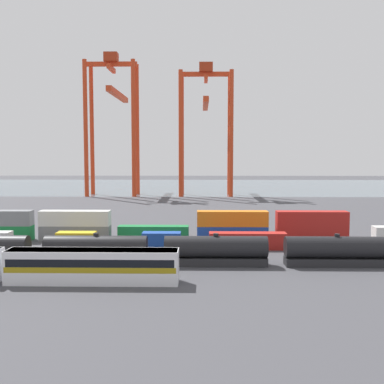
{
  "coord_description": "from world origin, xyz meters",
  "views": [
    {
      "loc": [
        9.17,
        -72.33,
        14.82
      ],
      "look_at": [
        7.03,
        34.35,
        6.09
      ],
      "focal_mm": 42.67,
      "sensor_mm": 36.0,
      "label": 1
    }
  ],
  "objects_px": {
    "passenger_train": "(4,264)",
    "freight_tank_row": "(156,250)",
    "gantry_crane_west": "(113,110)",
    "shipping_container_4": "(248,241)",
    "shipping_container_8": "(75,233)",
    "shipping_container_13": "(312,234)",
    "shipping_container_10": "(154,233)",
    "gantry_crane_central": "(206,117)"
  },
  "relations": [
    {
      "from": "shipping_container_8",
      "to": "shipping_container_13",
      "type": "height_order",
      "value": "same"
    },
    {
      "from": "freight_tank_row",
      "to": "gantry_crane_central",
      "type": "xyz_separation_m",
      "value": [
        7.76,
        107.56,
        26.68
      ]
    },
    {
      "from": "freight_tank_row",
      "to": "shipping_container_10",
      "type": "height_order",
      "value": "freight_tank_row"
    },
    {
      "from": "freight_tank_row",
      "to": "shipping_container_8",
      "type": "bearing_deg",
      "value": 132.18
    },
    {
      "from": "freight_tank_row",
      "to": "gantry_crane_west",
      "type": "height_order",
      "value": "gantry_crane_west"
    },
    {
      "from": "freight_tank_row",
      "to": "gantry_crane_central",
      "type": "relative_size",
      "value": 1.31
    },
    {
      "from": "gantry_crane_west",
      "to": "passenger_train",
      "type": "bearing_deg",
      "value": -85.44
    },
    {
      "from": "passenger_train",
      "to": "shipping_container_4",
      "type": "height_order",
      "value": "passenger_train"
    },
    {
      "from": "freight_tank_row",
      "to": "shipping_container_4",
      "type": "height_order",
      "value": "freight_tank_row"
    },
    {
      "from": "passenger_train",
      "to": "freight_tank_row",
      "type": "height_order",
      "value": "freight_tank_row"
    },
    {
      "from": "shipping_container_4",
      "to": "shipping_container_13",
      "type": "height_order",
      "value": "same"
    },
    {
      "from": "shipping_container_4",
      "to": "gantry_crane_west",
      "type": "relative_size",
      "value": 0.24
    },
    {
      "from": "freight_tank_row",
      "to": "shipping_container_8",
      "type": "relative_size",
      "value": 5.14
    },
    {
      "from": "shipping_container_8",
      "to": "gantry_crane_central",
      "type": "height_order",
      "value": "gantry_crane_central"
    },
    {
      "from": "shipping_container_10",
      "to": "shipping_container_13",
      "type": "xyz_separation_m",
      "value": [
        27.16,
        0.0,
        0.0
      ]
    },
    {
      "from": "gantry_crane_central",
      "to": "shipping_container_4",
      "type": "bearing_deg",
      "value": -86.66
    },
    {
      "from": "passenger_train",
      "to": "shipping_container_4",
      "type": "bearing_deg",
      "value": 32.85
    },
    {
      "from": "passenger_train",
      "to": "gantry_crane_central",
      "type": "distance_m",
      "value": 121.82
    },
    {
      "from": "shipping_container_10",
      "to": "gantry_crane_west",
      "type": "height_order",
      "value": "gantry_crane_west"
    },
    {
      "from": "shipping_container_10",
      "to": "gantry_crane_central",
      "type": "distance_m",
      "value": 94.82
    },
    {
      "from": "passenger_train",
      "to": "gantry_crane_central",
      "type": "relative_size",
      "value": 0.86
    },
    {
      "from": "shipping_container_4",
      "to": "shipping_container_8",
      "type": "distance_m",
      "value": 29.84
    },
    {
      "from": "shipping_container_4",
      "to": "shipping_container_10",
      "type": "bearing_deg",
      "value": 157.13
    },
    {
      "from": "shipping_container_4",
      "to": "shipping_container_13",
      "type": "distance_m",
      "value": 13.35
    },
    {
      "from": "shipping_container_13",
      "to": "passenger_train",
      "type": "bearing_deg",
      "value": -148.08
    },
    {
      "from": "shipping_container_4",
      "to": "gantry_crane_central",
      "type": "bearing_deg",
      "value": 93.34
    },
    {
      "from": "shipping_container_8",
      "to": "gantry_crane_west",
      "type": "xyz_separation_m",
      "value": [
        -10.45,
        90.54,
        29.7
      ]
    },
    {
      "from": "shipping_container_10",
      "to": "gantry_crane_west",
      "type": "bearing_deg",
      "value": 104.87
    },
    {
      "from": "shipping_container_4",
      "to": "shipping_container_8",
      "type": "xyz_separation_m",
      "value": [
        -29.11,
        6.55,
        0.0
      ]
    },
    {
      "from": "passenger_train",
      "to": "gantry_crane_central",
      "type": "bearing_deg",
      "value": 78.06
    },
    {
      "from": "freight_tank_row",
      "to": "gantry_crane_west",
      "type": "distance_m",
      "value": 114.71
    },
    {
      "from": "shipping_container_13",
      "to": "gantry_crane_west",
      "type": "height_order",
      "value": "gantry_crane_west"
    },
    {
      "from": "passenger_train",
      "to": "shipping_container_4",
      "type": "relative_size",
      "value": 3.36
    },
    {
      "from": "gantry_crane_west",
      "to": "shipping_container_13",
      "type": "bearing_deg",
      "value": -60.52
    },
    {
      "from": "freight_tank_row",
      "to": "shipping_container_10",
      "type": "bearing_deg",
      "value": 96.97
    },
    {
      "from": "shipping_container_8",
      "to": "gantry_crane_west",
      "type": "distance_m",
      "value": 95.86
    },
    {
      "from": "shipping_container_4",
      "to": "shipping_container_8",
      "type": "relative_size",
      "value": 1.0
    },
    {
      "from": "passenger_train",
      "to": "gantry_crane_west",
      "type": "bearing_deg",
      "value": 94.56
    },
    {
      "from": "shipping_container_10",
      "to": "shipping_container_13",
      "type": "bearing_deg",
      "value": 0.0
    },
    {
      "from": "shipping_container_10",
      "to": "gantry_crane_central",
      "type": "relative_size",
      "value": 0.25
    },
    {
      "from": "shipping_container_13",
      "to": "shipping_container_10",
      "type": "bearing_deg",
      "value": 180.0
    },
    {
      "from": "shipping_container_8",
      "to": "passenger_train",
      "type": "bearing_deg",
      "value": -92.51
    }
  ]
}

